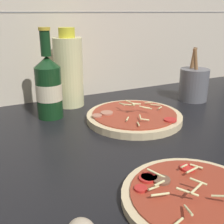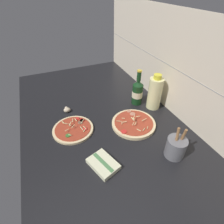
# 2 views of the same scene
# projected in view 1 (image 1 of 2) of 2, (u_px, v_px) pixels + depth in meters

# --- Properties ---
(counter_slab) EXTENTS (1.60, 0.90, 0.03)m
(counter_slab) POSITION_uv_depth(u_px,v_px,m) (117.00, 165.00, 0.56)
(counter_slab) COLOR black
(counter_slab) RESTS_ON ground
(tile_backsplash) EXTENTS (1.60, 0.01, 0.60)m
(tile_backsplash) POSITION_uv_depth(u_px,v_px,m) (47.00, 12.00, 0.85)
(tile_backsplash) COLOR beige
(tile_backsplash) RESTS_ON ground
(pizza_near) EXTENTS (0.23, 0.23, 0.04)m
(pizza_near) POSITION_uv_depth(u_px,v_px,m) (194.00, 197.00, 0.43)
(pizza_near) COLOR beige
(pizza_near) RESTS_ON counter_slab
(pizza_far) EXTENTS (0.25, 0.25, 0.05)m
(pizza_far) POSITION_uv_depth(u_px,v_px,m) (134.00, 117.00, 0.75)
(pizza_far) COLOR beige
(pizza_far) RESTS_ON counter_slab
(beer_bottle) EXTENTS (0.07, 0.07, 0.24)m
(beer_bottle) POSITION_uv_depth(u_px,v_px,m) (49.00, 86.00, 0.75)
(beer_bottle) COLOR #143819
(beer_bottle) RESTS_ON counter_slab
(oil_bottle) EXTENTS (0.09, 0.09, 0.23)m
(oil_bottle) POSITION_uv_depth(u_px,v_px,m) (69.00, 71.00, 0.85)
(oil_bottle) COLOR beige
(oil_bottle) RESTS_ON counter_slab
(utensil_crock) EXTENTS (0.09, 0.09, 0.17)m
(utensil_crock) POSITION_uv_depth(u_px,v_px,m) (194.00, 84.00, 0.91)
(utensil_crock) COLOR slate
(utensil_crock) RESTS_ON counter_slab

